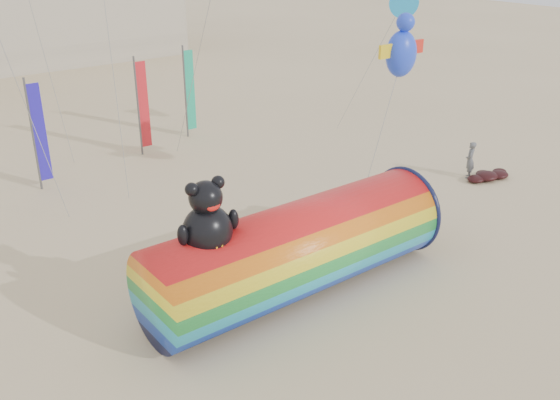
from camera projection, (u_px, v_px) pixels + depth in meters
ground at (295, 281)px, 21.38m from camera, size 160.00×160.00×0.00m
windsock_assembly at (298, 247)px, 20.24m from camera, size 10.60×3.23×4.89m
kite_handler at (470, 160)px, 29.84m from camera, size 0.78×0.71×1.79m
fabric_bundle at (488, 175)px, 29.95m from camera, size 2.62×1.35×0.41m
festival_banners at (129, 108)px, 31.78m from camera, size 9.95×2.82×5.20m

